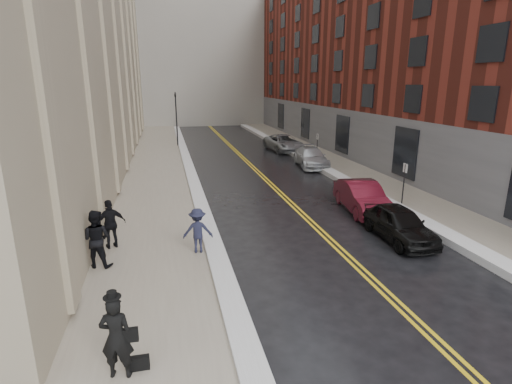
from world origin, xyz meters
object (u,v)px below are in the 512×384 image
pedestrian_c (111,224)px  pedestrian_b (198,230)px  car_maroon (362,197)px  pedestrian_a (96,239)px  car_silver_near (311,157)px  car_black (399,223)px  pedestrian_main (116,337)px  car_silver_far (284,143)px

pedestrian_c → pedestrian_b: bearing=139.7°
car_maroon → pedestrian_a: bearing=-155.4°
car_silver_near → pedestrian_c: (-12.72, -12.99, 0.38)m
car_maroon → pedestrian_b: (-8.25, -3.39, 0.24)m
car_black → pedestrian_main: (-10.19, -5.84, 0.39)m
car_silver_near → pedestrian_a: size_ratio=2.44×
pedestrian_main → car_black: bearing=-140.4°
car_silver_near → pedestrian_a: bearing=-125.4°
car_silver_far → pedestrian_c: 23.78m
pedestrian_main → car_silver_near: bearing=-110.5°
pedestrian_main → pedestrian_c: (-0.94, 7.20, -0.00)m
car_black → pedestrian_b: bearing=179.2°
pedestrian_a → pedestrian_c: (0.28, 1.56, -0.06)m
pedestrian_b → car_silver_far: bearing=-109.0°
car_silver_far → pedestrian_main: size_ratio=2.82×
car_black → car_silver_far: car_silver_far is taller
car_silver_near → car_silver_far: 7.10m
car_silver_near → pedestrian_c: size_ratio=2.60×
car_black → car_maroon: car_maroon is taller
car_maroon → pedestrian_b: bearing=-151.2°
car_silver_far → car_silver_near: bearing=-95.4°
car_silver_far → pedestrian_b: size_ratio=3.17×
pedestrian_main → car_silver_far: bearing=-103.6°
car_black → car_silver_far: bearing=86.6°
car_silver_far → pedestrian_a: (-13.00, -21.65, 0.41)m
car_maroon → pedestrian_c: size_ratio=2.43×
pedestrian_main → pedestrian_a: bearing=-68.0°
pedestrian_c → car_black: bearing=152.7°
pedestrian_b → car_black: bearing=-176.4°
car_black → car_silver_near: size_ratio=0.84×
car_black → pedestrian_main: pedestrian_main is taller
pedestrian_c → car_silver_near: bearing=-154.7°
pedestrian_c → pedestrian_a: bearing=59.6°
car_maroon → car_silver_near: (1.35, 10.73, -0.04)m
car_silver_far → pedestrian_c: bearing=-127.8°
pedestrian_main → pedestrian_b: size_ratio=1.12×
car_maroon → pedestrian_main: bearing=-131.4°
pedestrian_main → pedestrian_b: pedestrian_main is taller
pedestrian_main → pedestrian_c: bearing=-72.8°
car_black → car_silver_near: bearing=84.5°
car_silver_near → pedestrian_c: 18.18m
car_black → car_silver_near: 14.44m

